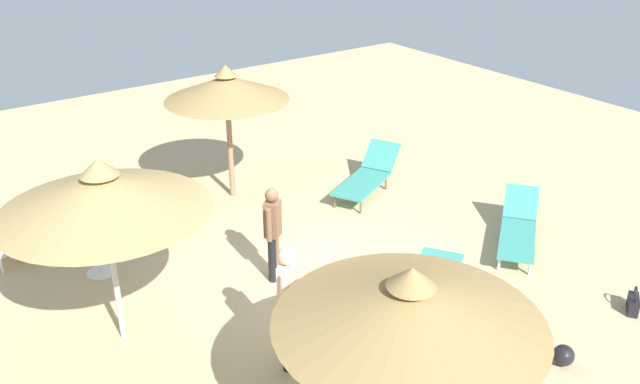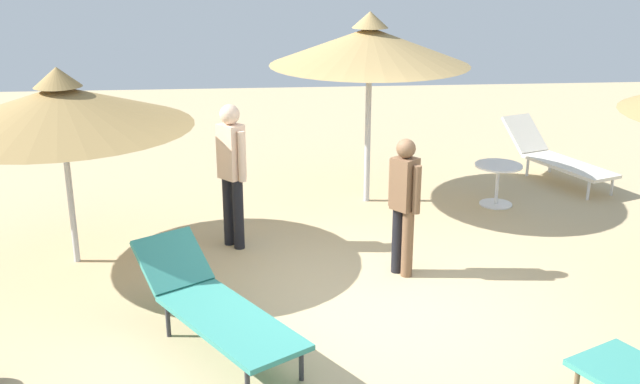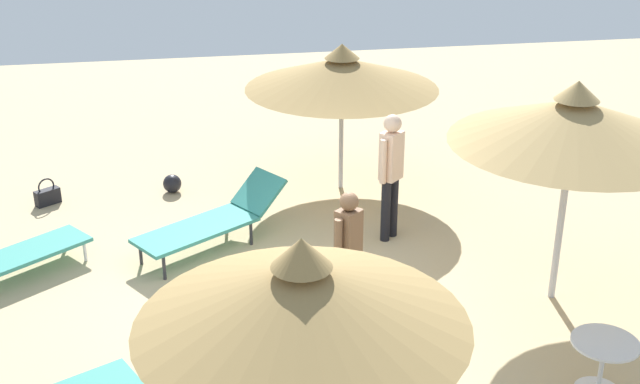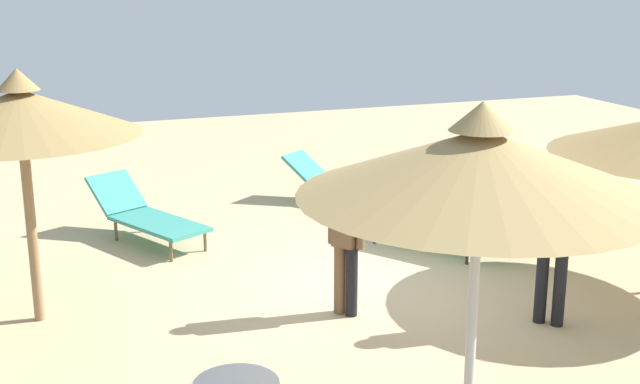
# 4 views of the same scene
# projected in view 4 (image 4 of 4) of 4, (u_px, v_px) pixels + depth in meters

# --- Properties ---
(ground) EXTENTS (24.00, 24.00, 0.10)m
(ground) POSITION_uv_depth(u_px,v_px,m) (360.00, 294.00, 9.70)
(ground) COLOR tan
(parasol_umbrella_front) EXTENTS (2.77, 2.77, 2.70)m
(parasol_umbrella_front) POSITION_uv_depth(u_px,v_px,m) (480.00, 163.00, 6.16)
(parasol_umbrella_front) COLOR #B2B2B7
(parasol_umbrella_front) RESTS_ON ground
(parasol_umbrella_near_right) EXTENTS (2.38, 2.38, 2.68)m
(parasol_umbrella_near_right) POSITION_uv_depth(u_px,v_px,m) (20.00, 113.00, 8.30)
(parasol_umbrella_near_right) COLOR olive
(parasol_umbrella_near_right) RESTS_ON ground
(lounge_chair_far_left) EXTENTS (1.74, 2.17, 0.81)m
(lounge_chair_far_left) POSITION_uv_depth(u_px,v_px,m) (449.00, 222.00, 10.88)
(lounge_chair_far_left) COLOR teal
(lounge_chair_far_left) RESTS_ON ground
(lounge_chair_center) EXTENTS (1.49, 2.09, 0.81)m
(lounge_chair_center) POSITION_uv_depth(u_px,v_px,m) (146.00, 214.00, 11.34)
(lounge_chair_center) COLOR teal
(lounge_chair_center) RESTS_ON ground
(lounge_chair_near_left) EXTENTS (1.71, 1.99, 0.74)m
(lounge_chair_near_left) POSITION_uv_depth(u_px,v_px,m) (343.00, 183.00, 13.09)
(lounge_chair_near_left) COLOR teal
(lounge_chair_near_left) RESTS_ON ground
(person_standing_edge) EXTENTS (0.36, 0.38, 1.79)m
(person_standing_edge) POSITION_uv_depth(u_px,v_px,m) (555.00, 230.00, 8.51)
(person_standing_edge) COLOR black
(person_standing_edge) RESTS_ON ground
(person_standing_far_right) EXTENTS (0.33, 0.36, 1.59)m
(person_standing_far_right) POSITION_uv_depth(u_px,v_px,m) (346.00, 236.00, 8.80)
(person_standing_far_right) COLOR brown
(person_standing_far_right) RESTS_ON ground
(handbag) EXTENTS (0.33, 0.39, 0.42)m
(handbag) POSITION_uv_depth(u_px,v_px,m) (477.00, 186.00, 13.75)
(handbag) COLOR black
(handbag) RESTS_ON ground
(beach_ball) EXTENTS (0.29, 0.29, 0.29)m
(beach_ball) POSITION_uv_depth(u_px,v_px,m) (551.00, 216.00, 12.11)
(beach_ball) COLOR black
(beach_ball) RESTS_ON ground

